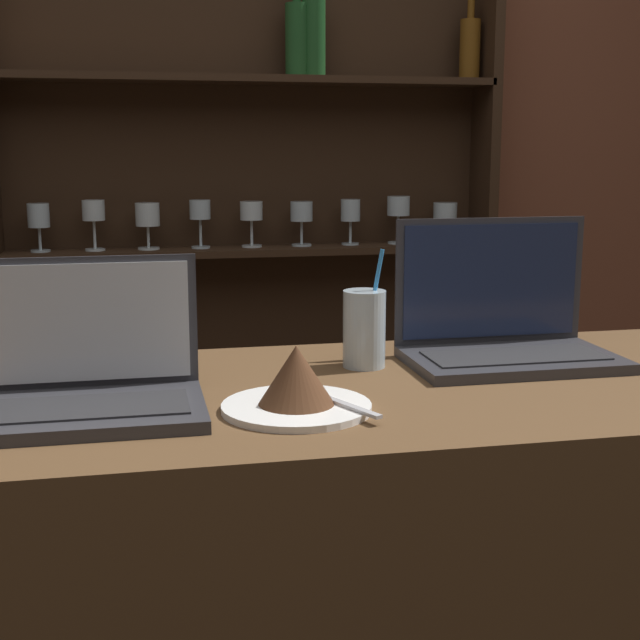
{
  "coord_description": "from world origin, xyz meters",
  "views": [
    {
      "loc": [
        -0.31,
        -0.98,
        1.36
      ],
      "look_at": [
        -0.03,
        0.34,
        1.1
      ],
      "focal_mm": 50.0,
      "sensor_mm": 36.0,
      "label": 1
    }
  ],
  "objects_px": {
    "water_glass": "(364,329)",
    "laptop_near": "(91,379)",
    "cake_plate": "(297,385)",
    "laptop_far": "(504,329)"
  },
  "relations": [
    {
      "from": "water_glass",
      "to": "laptop_near",
      "type": "bearing_deg",
      "value": -158.79
    },
    {
      "from": "laptop_near",
      "to": "water_glass",
      "type": "distance_m",
      "value": 0.47
    },
    {
      "from": "cake_plate",
      "to": "water_glass",
      "type": "distance_m",
      "value": 0.28
    },
    {
      "from": "laptop_near",
      "to": "water_glass",
      "type": "xyz_separation_m",
      "value": [
        0.43,
        0.17,
        0.02
      ]
    },
    {
      "from": "laptop_far",
      "to": "water_glass",
      "type": "relative_size",
      "value": 1.77
    },
    {
      "from": "laptop_far",
      "to": "cake_plate",
      "type": "height_order",
      "value": "laptop_far"
    },
    {
      "from": "laptop_near",
      "to": "cake_plate",
      "type": "distance_m",
      "value": 0.28
    },
    {
      "from": "cake_plate",
      "to": "water_glass",
      "type": "height_order",
      "value": "water_glass"
    },
    {
      "from": "laptop_near",
      "to": "cake_plate",
      "type": "height_order",
      "value": "laptop_near"
    },
    {
      "from": "laptop_far",
      "to": "cake_plate",
      "type": "relative_size",
      "value": 1.66
    }
  ]
}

